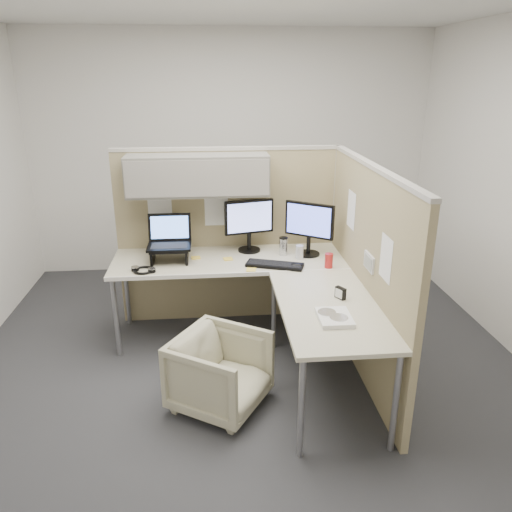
{
  "coord_description": "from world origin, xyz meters",
  "views": [
    {
      "loc": [
        -0.25,
        -3.49,
        2.23
      ],
      "look_at": [
        0.1,
        0.25,
        0.85
      ],
      "focal_mm": 35.0,
      "sensor_mm": 36.0,
      "label": 1
    }
  ],
  "objects": [
    {
      "name": "soda_can_green",
      "position": [
        0.7,
        0.25,
        0.79
      ],
      "size": [
        0.07,
        0.07,
        0.12
      ],
      "primitive_type": "cylinder",
      "color": "#B21E1E",
      "rests_on": "desk"
    },
    {
      "name": "keyboard",
      "position": [
        0.26,
        0.32,
        0.74
      ],
      "size": [
        0.5,
        0.3,
        0.02
      ],
      "primitive_type": "cube",
      "rotation": [
        0.0,
        0.0,
        -0.34
      ],
      "color": "black",
      "rests_on": "desk"
    },
    {
      "name": "partition_right",
      "position": [
        0.9,
        -0.07,
        0.82
      ],
      "size": [
        0.07,
        2.03,
        1.63
      ],
      "color": "tan",
      "rests_on": "ground"
    },
    {
      "name": "ground",
      "position": [
        0.0,
        0.0,
        0.0
      ],
      "size": [
        4.5,
        4.5,
        0.0
      ],
      "primitive_type": "plane",
      "color": "#2D2D31",
      "rests_on": "ground"
    },
    {
      "name": "paper_stack",
      "position": [
        0.53,
        -0.66,
        0.75
      ],
      "size": [
        0.22,
        0.27,
        0.03
      ],
      "rotation": [
        0.0,
        0.0,
        -0.01
      ],
      "color": "white",
      "rests_on": "desk"
    },
    {
      "name": "sticky_note_d",
      "position": [
        -0.12,
        0.51,
        0.73
      ],
      "size": [
        0.09,
        0.09,
        0.01
      ],
      "primitive_type": "cube",
      "rotation": [
        0.0,
        0.0,
        0.16
      ],
      "color": "yellow",
      "rests_on": "desk"
    },
    {
      "name": "headphones",
      "position": [
        -0.81,
        0.3,
        0.74
      ],
      "size": [
        0.21,
        0.21,
        0.03
      ],
      "rotation": [
        0.0,
        0.0,
        -0.33
      ],
      "color": "black",
      "rests_on": "desk"
    },
    {
      "name": "office_chair",
      "position": [
        -0.22,
        -0.5,
        0.3
      ],
      "size": [
        0.77,
        0.78,
        0.6
      ],
      "primitive_type": "imported",
      "rotation": [
        0.0,
        0.0,
        1.01
      ],
      "color": "beige",
      "rests_on": "ground"
    },
    {
      "name": "travel_mug",
      "position": [
        0.37,
        0.59,
        0.81
      ],
      "size": [
        0.08,
        0.08,
        0.16
      ],
      "color": "silver",
      "rests_on": "desk"
    },
    {
      "name": "monitor_right",
      "position": [
        0.59,
        0.57,
        1.0
      ],
      "size": [
        0.38,
        0.28,
        0.47
      ],
      "rotation": [
        0.0,
        0.0,
        -0.6
      ],
      "color": "black",
      "rests_on": "desk"
    },
    {
      "name": "soda_can_silver",
      "position": [
        0.5,
        0.47,
        0.79
      ],
      "size": [
        0.07,
        0.07,
        0.12
      ],
      "primitive_type": "cylinder",
      "color": "silver",
      "rests_on": "desk"
    },
    {
      "name": "mouse",
      "position": [
        0.44,
        0.28,
        0.75
      ],
      "size": [
        0.12,
        0.09,
        0.04
      ],
      "primitive_type": "ellipsoid",
      "rotation": [
        0.0,
        0.0,
        -0.16
      ],
      "color": "black",
      "rests_on": "desk"
    },
    {
      "name": "monitor_left",
      "position": [
        0.08,
        0.72,
        1.0
      ],
      "size": [
        0.44,
        0.2,
        0.47
      ],
      "rotation": [
        0.0,
        0.0,
        0.23
      ],
      "color": "black",
      "rests_on": "desk"
    },
    {
      "name": "partition_back",
      "position": [
        -0.22,
        0.83,
        1.1
      ],
      "size": [
        2.0,
        0.36,
        1.63
      ],
      "color": "tan",
      "rests_on": "ground"
    },
    {
      "name": "desk_clock",
      "position": [
        0.64,
        -0.35,
        0.77
      ],
      "size": [
        0.07,
        0.09,
        0.08
      ],
      "rotation": [
        0.0,
        0.0,
        -1.03
      ],
      "color": "black",
      "rests_on": "desk"
    },
    {
      "name": "desk",
      "position": [
        0.12,
        0.13,
        0.69
      ],
      "size": [
        2.0,
        1.98,
        0.73
      ],
      "color": "beige",
      "rests_on": "ground"
    },
    {
      "name": "sticky_note_c",
      "position": [
        -0.39,
        0.57,
        0.73
      ],
      "size": [
        0.09,
        0.09,
        0.01
      ],
      "primitive_type": "cube",
      "rotation": [
        0.0,
        0.0,
        0.13
      ],
      "color": "yellow",
      "rests_on": "desk"
    },
    {
      "name": "sticky_note_b",
      "position": [
        0.06,
        0.25,
        0.73
      ],
      "size": [
        0.09,
        0.09,
        0.01
      ],
      "primitive_type": "cube",
      "rotation": [
        0.0,
        0.0,
        -0.16
      ],
      "color": "yellow",
      "rests_on": "desk"
    },
    {
      "name": "laptop_station",
      "position": [
        -0.61,
        0.54,
        0.87
      ],
      "size": [
        0.36,
        0.31,
        0.38
      ],
      "color": "black",
      "rests_on": "desk"
    }
  ]
}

